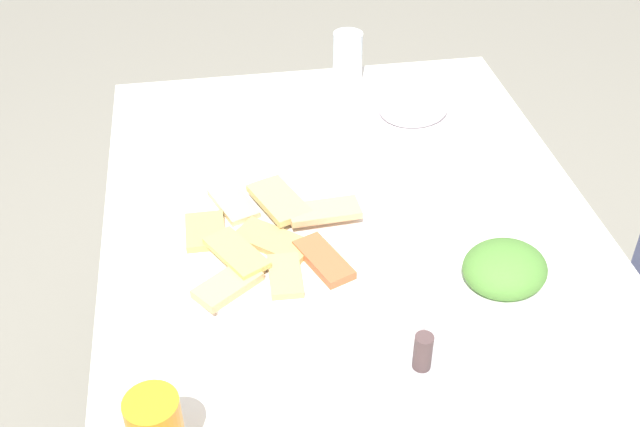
{
  "coord_description": "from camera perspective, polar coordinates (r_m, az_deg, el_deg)",
  "views": [
    {
      "loc": [
        1.05,
        -0.23,
        1.57
      ],
      "look_at": [
        0.03,
        -0.06,
        0.76
      ],
      "focal_mm": 43.63,
      "sensor_mm": 36.0,
      "label": 1
    }
  ],
  "objects": [
    {
      "name": "fork",
      "position": [
        1.48,
        -7.96,
        3.55
      ],
      "size": [
        0.17,
        0.03,
        0.0
      ],
      "primitive_type": "cube",
      "rotation": [
        0.0,
        0.0,
        0.08
      ],
      "color": "silver",
      "rests_on": "paper_napkin"
    },
    {
      "name": "salad_plate_greens",
      "position": [
        1.63,
        6.86,
        7.65
      ],
      "size": [
        0.24,
        0.24,
        0.07
      ],
      "color": "white",
      "rests_on": "dining_table"
    },
    {
      "name": "salad_plate_rice",
      "position": [
        1.24,
        13.39,
        -4.19
      ],
      "size": [
        0.2,
        0.2,
        0.07
      ],
      "color": "white",
      "rests_on": "dining_table"
    },
    {
      "name": "spoon",
      "position": [
        1.48,
        -6.57,
        3.69
      ],
      "size": [
        0.2,
        0.03,
        0.0
      ],
      "primitive_type": "cube",
      "rotation": [
        0.0,
        0.0,
        0.05
      ],
      "color": "silver",
      "rests_on": "paper_napkin"
    },
    {
      "name": "condiment_caddy",
      "position": [
        1.1,
        7.25,
        -10.05
      ],
      "size": [
        0.1,
        0.1,
        0.08
      ],
      "color": "#B2B2B7",
      "rests_on": "dining_table"
    },
    {
      "name": "paper_napkin",
      "position": [
        1.48,
        -7.25,
        3.5
      ],
      "size": [
        0.2,
        0.2,
        0.0
      ],
      "primitive_type": "cube",
      "rotation": [
        0.0,
        0.0,
        0.39
      ],
      "color": "white",
      "rests_on": "dining_table"
    },
    {
      "name": "dining_table",
      "position": [
        1.41,
        2.12,
        -2.7
      ],
      "size": [
        1.09,
        0.85,
        0.73
      ],
      "color": "silver",
      "rests_on": "ground_plane"
    },
    {
      "name": "pide_platter",
      "position": [
        1.28,
        -3.62,
        -2.17
      ],
      "size": [
        0.34,
        0.34,
        0.04
      ],
      "color": "white",
      "rests_on": "dining_table"
    },
    {
      "name": "drinking_glass",
      "position": [
        1.74,
        2.04,
        11.35
      ],
      "size": [
        0.06,
        0.06,
        0.11
      ],
      "primitive_type": "cylinder",
      "color": "silver",
      "rests_on": "dining_table"
    }
  ]
}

